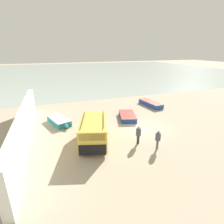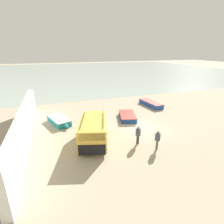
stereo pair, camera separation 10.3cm
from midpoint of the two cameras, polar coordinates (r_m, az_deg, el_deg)
ground_plane at (r=18.43m, az=10.24°, el=-5.09°), size 200.00×200.00×0.00m
sea_water at (r=67.46m, az=-12.03°, el=12.82°), size 120.00×80.00×0.01m
harbor_wall at (r=16.88m, az=-26.48°, el=-3.99°), size 0.50×16.78×2.89m
parked_van at (r=14.99m, az=-5.89°, el=-6.00°), size 3.40×5.13×2.23m
fishing_rowboat_0 at (r=20.56m, az=5.14°, el=-1.31°), size 2.55×4.14×0.57m
fishing_rowboat_1 at (r=25.82m, az=12.43°, el=2.78°), size 1.81×5.00×0.63m
fishing_rowboat_2 at (r=19.78m, az=-16.63°, el=-2.85°), size 2.49×4.07×0.64m
fisherman_0 at (r=15.01m, az=8.70°, el=-6.94°), size 0.42×0.42×1.61m
fisherman_1 at (r=14.59m, az=14.86°, el=-8.27°), size 0.42×0.42×1.59m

